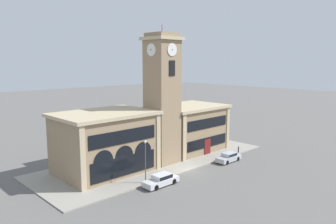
% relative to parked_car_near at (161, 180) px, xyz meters
% --- Properties ---
extents(ground_plane, '(300.00, 300.00, 0.00)m').
position_rel_parked_car_near_xyz_m(ground_plane, '(6.53, 1.21, -0.77)').
color(ground_plane, '#605E5B').
extents(sidewalk_kerb, '(38.05, 14.43, 0.15)m').
position_rel_parked_car_near_xyz_m(sidewalk_kerb, '(6.53, 8.42, -0.69)').
color(sidewalk_kerb, gray).
rests_on(sidewalk_kerb, ground_plane).
extents(clock_tower, '(4.79, 4.79, 20.73)m').
position_rel_parked_car_near_xyz_m(clock_tower, '(6.53, 6.81, 9.05)').
color(clock_tower, '#937A5B').
rests_on(clock_tower, ground_plane).
extents(town_hall_left_wing, '(13.38, 9.56, 8.54)m').
position_rel_parked_car_near_xyz_m(town_hall_left_wing, '(-2.15, 9.16, 3.52)').
color(town_hall_left_wing, '#937A5B').
rests_on(town_hall_left_wing, ground_plane).
extents(town_hall_right_wing, '(12.65, 9.56, 7.91)m').
position_rel_parked_car_near_xyz_m(town_hall_right_wing, '(14.85, 9.17, 3.21)').
color(town_hall_right_wing, '#937A5B').
rests_on(town_hall_right_wing, ground_plane).
extents(parked_car_near, '(4.87, 1.80, 1.47)m').
position_rel_parked_car_near_xyz_m(parked_car_near, '(0.00, 0.00, 0.00)').
color(parked_car_near, silver).
rests_on(parked_car_near, ground_plane).
extents(parked_car_mid, '(4.53, 1.74, 1.42)m').
position_rel_parked_car_near_xyz_m(parked_car_mid, '(14.30, 0.00, -0.02)').
color(parked_car_mid, '#B2B7C1').
rests_on(parked_car_mid, ground_plane).
extents(street_lamp, '(0.36, 0.36, 5.51)m').
position_rel_parked_car_near_xyz_m(street_lamp, '(-1.04, 1.82, 3.02)').
color(street_lamp, '#4C4C51').
rests_on(street_lamp, sidewalk_kerb).
extents(bollard, '(0.18, 0.18, 1.06)m').
position_rel_parked_car_near_xyz_m(bollard, '(19.31, 1.61, -0.10)').
color(bollard, black).
rests_on(bollard, sidewalk_kerb).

